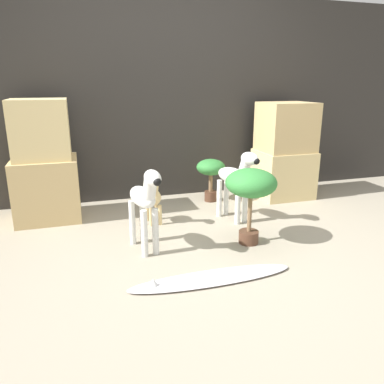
# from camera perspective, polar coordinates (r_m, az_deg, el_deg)

# --- Properties ---
(ground_plane) EXTENTS (14.00, 14.00, 0.00)m
(ground_plane) POSITION_cam_1_polar(r_m,az_deg,el_deg) (2.92, 4.07, -9.78)
(ground_plane) COLOR #9E937F
(wall_back) EXTENTS (6.40, 0.08, 2.20)m
(wall_back) POSITION_cam_1_polar(r_m,az_deg,el_deg) (4.28, -4.19, 13.91)
(wall_back) COLOR #2D2B28
(wall_back) RESTS_ON ground_plane
(rock_pillar_left) EXTENTS (0.59, 0.53, 1.14)m
(rock_pillar_left) POSITION_cam_1_polar(r_m,az_deg,el_deg) (3.80, -21.54, 3.74)
(rock_pillar_left) COLOR tan
(rock_pillar_left) RESTS_ON ground_plane
(rock_pillar_right) EXTENTS (0.59, 0.53, 1.07)m
(rock_pillar_right) POSITION_cam_1_polar(r_m,az_deg,el_deg) (4.40, 13.91, 5.93)
(rock_pillar_right) COLOR #DBC184
(rock_pillar_right) RESTS_ON ground_plane
(zebra_right) EXTENTS (0.29, 0.52, 0.69)m
(zebra_right) POSITION_cam_1_polar(r_m,az_deg,el_deg) (3.52, 6.77, 2.14)
(zebra_right) COLOR silver
(zebra_right) RESTS_ON ground_plane
(zebra_left) EXTENTS (0.23, 0.52, 0.69)m
(zebra_left) POSITION_cam_1_polar(r_m,az_deg,el_deg) (2.86, -7.18, -1.22)
(zebra_left) COLOR silver
(zebra_left) RESTS_ON ground_plane
(giraffe_figurine) EXTENTS (0.15, 0.33, 0.50)m
(giraffe_figurine) POSITION_cam_1_polar(r_m,az_deg,el_deg) (3.48, -5.85, -0.66)
(giraffe_figurine) COLOR #E0C184
(giraffe_figurine) RESTS_ON ground_plane
(potted_palm_front) EXTENTS (0.32, 0.32, 0.48)m
(potted_palm_front) POSITION_cam_1_polar(r_m,az_deg,el_deg) (4.12, 2.88, 3.31)
(potted_palm_front) COLOR #513323
(potted_palm_front) RESTS_ON ground_plane
(potted_palm_back) EXTENTS (0.41, 0.41, 0.63)m
(potted_palm_back) POSITION_cam_1_polar(r_m,az_deg,el_deg) (3.02, 8.97, 0.77)
(potted_palm_back) COLOR #513323
(potted_palm_back) RESTS_ON ground_plane
(surfboard) EXTENTS (1.15, 0.22, 0.08)m
(surfboard) POSITION_cam_1_polar(r_m,az_deg,el_deg) (2.59, 2.85, -12.96)
(surfboard) COLOR silver
(surfboard) RESTS_ON ground_plane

